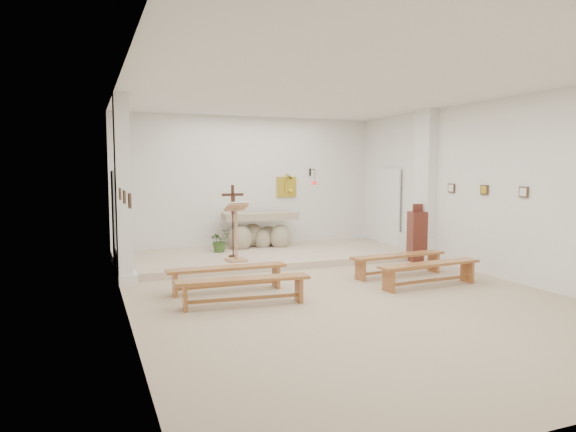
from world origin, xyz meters
name	(u,v)px	position (x,y,z in m)	size (l,w,h in m)	color
ground	(334,291)	(0.00, 0.00, 0.00)	(7.00, 10.00, 0.00)	tan
wall_left	(124,196)	(-3.49, 0.00, 1.75)	(0.02, 10.00, 3.50)	white
wall_right	(492,189)	(3.49, 0.00, 1.75)	(0.02, 10.00, 3.50)	white
wall_back	(249,184)	(0.00, 4.99, 1.75)	(7.00, 0.02, 3.50)	white
ceiling	(335,89)	(0.00, 0.00, 3.49)	(7.00, 10.00, 0.02)	silver
sanctuary_platform	(268,255)	(0.00, 3.50, 0.07)	(6.98, 3.00, 0.15)	beige
pilaster_left	(123,190)	(-3.37, 2.00, 1.75)	(0.26, 0.55, 3.50)	white
pilaster_right	(425,186)	(3.37, 2.00, 1.75)	(0.26, 0.55, 3.50)	white
gold_wall_relief	(287,187)	(1.05, 4.96, 1.65)	(0.55, 0.04, 0.55)	gold
sanctuary_lamp	(314,181)	(1.75, 4.71, 1.81)	(0.11, 0.36, 0.44)	black
station_frame_left_front	(130,201)	(-3.47, -0.80, 1.72)	(0.03, 0.20, 0.20)	#47301F
station_frame_left_mid	(124,197)	(-3.47, 0.20, 1.72)	(0.03, 0.20, 0.20)	#47301F
station_frame_left_rear	(120,194)	(-3.47, 1.20, 1.72)	(0.03, 0.20, 0.20)	#47301F
station_frame_right_front	(524,192)	(3.47, -0.80, 1.72)	(0.03, 0.20, 0.20)	#47301F
station_frame_right_mid	(484,190)	(3.47, 0.20, 1.72)	(0.03, 0.20, 0.20)	#47301F
station_frame_right_rear	(451,188)	(3.47, 1.20, 1.72)	(0.03, 0.20, 0.20)	#47301F
radiator_left	(120,263)	(-3.43, 2.70, 0.27)	(0.10, 0.85, 0.52)	silver
radiator_right	(408,244)	(3.43, 2.70, 0.27)	(0.10, 0.85, 0.52)	silver
altar	(259,232)	(0.08, 4.40, 0.52)	(1.92, 0.89, 0.97)	tan
lectern	(236,232)	(-1.03, 2.63, 0.79)	(0.50, 0.44, 1.30)	#AF7E55
crucifix_stand	(233,215)	(-0.94, 3.21, 1.09)	(0.49, 0.21, 1.63)	#3D2313
potted_plant	(220,240)	(-1.06, 3.99, 0.43)	(0.50, 0.43, 0.55)	#335722
donation_pedestal	(417,236)	(3.10, 1.90, 0.59)	(0.42, 0.42, 1.34)	#572218
bench_left_front	(227,273)	(-1.76, 0.64, 0.33)	(2.10, 0.36, 0.44)	#9D562D
bench_right_front	(398,260)	(1.76, 0.64, 0.33)	(2.12, 0.49, 0.44)	#9D562D
bench_left_second	(244,285)	(-1.76, -0.36, 0.33)	(2.12, 0.54, 0.44)	#9D562D
bench_right_second	(430,269)	(1.76, -0.36, 0.33)	(2.12, 0.47, 0.44)	#9D562D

